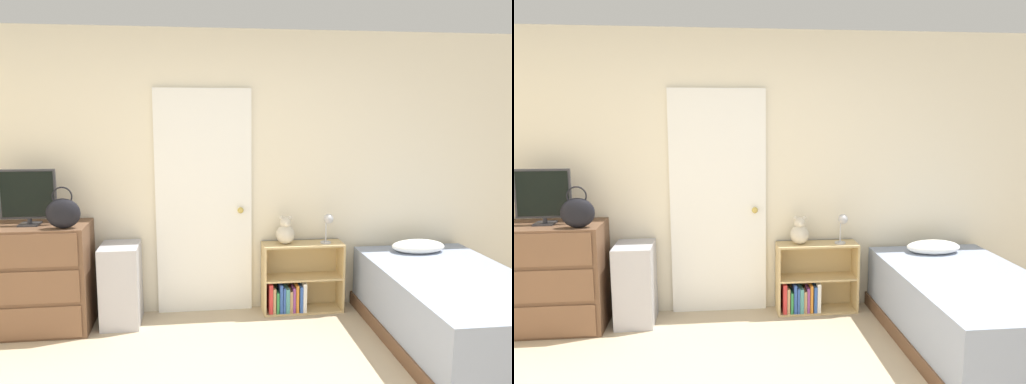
# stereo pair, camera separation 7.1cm
# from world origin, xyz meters

# --- Properties ---
(wall_back) EXTENTS (10.00, 0.06, 2.55)m
(wall_back) POSITION_xyz_m (0.00, 2.24, 1.27)
(wall_back) COLOR beige
(wall_back) RESTS_ON ground_plane
(door_closed) EXTENTS (0.86, 0.09, 2.04)m
(door_closed) POSITION_xyz_m (-0.20, 2.19, 1.02)
(door_closed) COLOR white
(door_closed) RESTS_ON ground_plane
(dresser) EXTENTS (0.93, 0.50, 0.91)m
(dresser) POSITION_xyz_m (-1.64, 1.94, 0.45)
(dresser) COLOR brown
(dresser) RESTS_ON ground_plane
(tv) EXTENTS (0.45, 0.16, 0.46)m
(tv) POSITION_xyz_m (-1.64, 1.95, 1.15)
(tv) COLOR #2D2D33
(tv) RESTS_ON dresser
(handbag) EXTENTS (0.27, 0.12, 0.34)m
(handbag) POSITION_xyz_m (-1.33, 1.79, 1.03)
(handbag) COLOR black
(handbag) RESTS_ON dresser
(storage_bin) EXTENTS (0.32, 0.41, 0.70)m
(storage_bin) POSITION_xyz_m (-0.93, 1.98, 0.35)
(storage_bin) COLOR #ADADB7
(storage_bin) RESTS_ON ground_plane
(bookshelf) EXTENTS (0.74, 0.24, 0.64)m
(bookshelf) POSITION_xyz_m (0.63, 2.07, 0.25)
(bookshelf) COLOR tan
(bookshelf) RESTS_ON ground_plane
(teddy_bear) EXTENTS (0.17, 0.17, 0.26)m
(teddy_bear) POSITION_xyz_m (0.53, 2.07, 0.76)
(teddy_bear) COLOR beige
(teddy_bear) RESTS_ON bookshelf
(desk_lamp) EXTENTS (0.11, 0.11, 0.27)m
(desk_lamp) POSITION_xyz_m (0.91, 2.03, 0.84)
(desk_lamp) COLOR #B2B2B7
(desk_lamp) RESTS_ON bookshelf
(bed) EXTENTS (1.08, 1.91, 0.68)m
(bed) POSITION_xyz_m (1.73, 1.25, 0.29)
(bed) COLOR brown
(bed) RESTS_ON ground_plane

